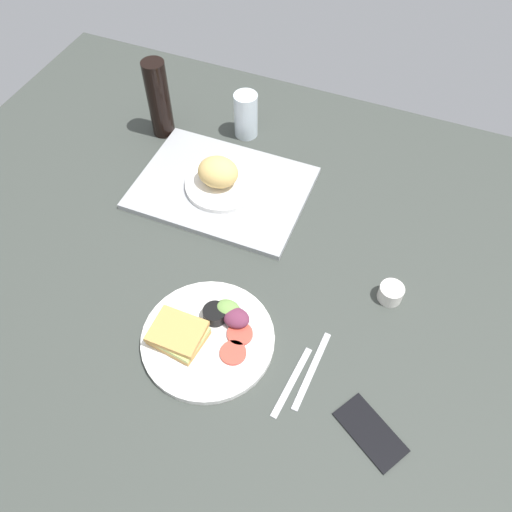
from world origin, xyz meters
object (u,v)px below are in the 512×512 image
(soda_bottle, at_px, (159,99))
(serving_tray, at_px, (222,188))
(espresso_cup, at_px, (391,293))
(drinking_glass, at_px, (246,115))
(fork, at_px, (292,382))
(plate_with_salad, at_px, (206,335))
(bread_plate_near, at_px, (220,177))
(cell_phone, at_px, (371,432))
(knife, at_px, (312,370))

(soda_bottle, bearing_deg, serving_tray, -30.42)
(espresso_cup, bearing_deg, drinking_glass, 142.83)
(serving_tray, height_order, fork, serving_tray)
(espresso_cup, height_order, fork, espresso_cup)
(drinking_glass, bearing_deg, fork, -60.05)
(plate_with_salad, bearing_deg, fork, -6.66)
(serving_tray, relative_size, soda_bottle, 1.95)
(bread_plate_near, height_order, espresso_cup, bread_plate_near)
(bread_plate_near, xyz_separation_m, cell_phone, (0.54, -0.48, -0.04))
(soda_bottle, height_order, fork, soda_bottle)
(plate_with_salad, xyz_separation_m, cell_phone, (0.38, -0.06, -0.01))
(serving_tray, distance_m, soda_bottle, 0.32)
(drinking_glass, distance_m, cell_phone, 0.92)
(serving_tray, distance_m, fork, 0.57)
(plate_with_salad, bearing_deg, bread_plate_near, 110.74)
(serving_tray, height_order, plate_with_salad, plate_with_salad)
(cell_phone, bearing_deg, bread_plate_near, 169.46)
(plate_with_salad, xyz_separation_m, espresso_cup, (0.34, 0.25, 0.00))
(plate_with_salad, bearing_deg, knife, 3.84)
(soda_bottle, bearing_deg, bread_plate_near, -30.96)
(bread_plate_near, relative_size, plate_with_salad, 0.69)
(serving_tray, height_order, soda_bottle, soda_bottle)
(soda_bottle, distance_m, knife, 0.86)
(serving_tray, xyz_separation_m, cell_phone, (0.54, -0.48, -0.00))
(serving_tray, bearing_deg, soda_bottle, 149.58)
(cell_phone, bearing_deg, plate_with_salad, -158.33)
(plate_with_salad, relative_size, knife, 1.52)
(serving_tray, bearing_deg, espresso_cup, -18.24)
(serving_tray, bearing_deg, drinking_glass, 97.23)
(plate_with_salad, height_order, drinking_glass, drinking_glass)
(bread_plate_near, xyz_separation_m, espresso_cup, (0.50, -0.16, -0.03))
(espresso_cup, relative_size, cell_phone, 0.39)
(drinking_glass, relative_size, knife, 0.71)
(plate_with_salad, height_order, knife, plate_with_salad)
(fork, xyz_separation_m, knife, (0.03, 0.04, 0.00))
(espresso_cup, distance_m, cell_phone, 0.32)
(drinking_glass, distance_m, fork, 0.79)
(cell_phone, bearing_deg, fork, -161.44)
(fork, bearing_deg, knife, -30.78)
(plate_with_salad, xyz_separation_m, drinking_glass, (-0.19, 0.66, 0.05))
(fork, xyz_separation_m, cell_phone, (0.18, -0.04, 0.00))
(plate_with_salad, distance_m, knife, 0.24)
(bread_plate_near, relative_size, cell_phone, 1.39)
(soda_bottle, distance_m, espresso_cup, 0.83)
(serving_tray, relative_size, drinking_glass, 3.33)
(knife, xyz_separation_m, cell_phone, (0.15, -0.08, 0.00))
(drinking_glass, xyz_separation_m, cell_phone, (0.57, -0.72, -0.06))
(soda_bottle, xyz_separation_m, espresso_cup, (0.76, -0.32, -0.10))
(drinking_glass, height_order, cell_phone, drinking_glass)
(cell_phone, bearing_deg, knife, -177.23)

